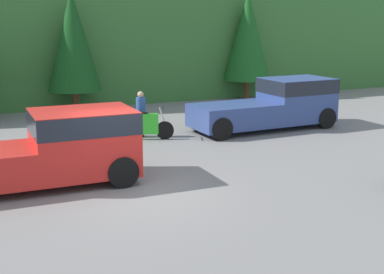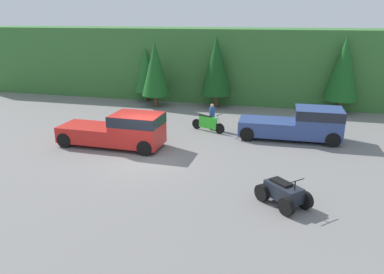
{
  "view_description": "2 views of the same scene",
  "coord_description": "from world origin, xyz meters",
  "px_view_note": "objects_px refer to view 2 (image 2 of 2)",
  "views": [
    {
      "loc": [
        -3.98,
        -12.27,
        4.29
      ],
      "look_at": [
        2.24,
        1.22,
        0.95
      ],
      "focal_mm": 50.0,
      "sensor_mm": 36.0,
      "label": 1
    },
    {
      "loc": [
        6.83,
        -16.55,
        6.9
      ],
      "look_at": [
        2.24,
        1.22,
        0.95
      ],
      "focal_mm": 35.0,
      "sensor_mm": 36.0,
      "label": 2
    }
  ],
  "objects_px": {
    "dirt_bike": "(208,124)",
    "rider_person": "(212,116)",
    "pickup_truck_red": "(121,129)",
    "pickup_truck_second": "(301,123)",
    "quad_atv": "(283,193)"
  },
  "relations": [
    {
      "from": "dirt_bike",
      "to": "rider_person",
      "type": "relative_size",
      "value": 1.34
    },
    {
      "from": "pickup_truck_red",
      "to": "rider_person",
      "type": "height_order",
      "value": "pickup_truck_red"
    },
    {
      "from": "pickup_truck_red",
      "to": "pickup_truck_second",
      "type": "relative_size",
      "value": 1.0
    },
    {
      "from": "pickup_truck_second",
      "to": "dirt_bike",
      "type": "distance_m",
      "value": 5.58
    },
    {
      "from": "quad_atv",
      "to": "rider_person",
      "type": "relative_size",
      "value": 1.34
    },
    {
      "from": "dirt_bike",
      "to": "quad_atv",
      "type": "relative_size",
      "value": 1.0
    },
    {
      "from": "quad_atv",
      "to": "rider_person",
      "type": "xyz_separation_m",
      "value": [
        -4.63,
        9.09,
        0.43
      ]
    },
    {
      "from": "dirt_bike",
      "to": "quad_atv",
      "type": "bearing_deg",
      "value": -39.38
    },
    {
      "from": "pickup_truck_second",
      "to": "pickup_truck_red",
      "type": "bearing_deg",
      "value": -159.82
    },
    {
      "from": "dirt_bike",
      "to": "pickup_truck_red",
      "type": "bearing_deg",
      "value": -112.54
    },
    {
      "from": "pickup_truck_second",
      "to": "dirt_bike",
      "type": "height_order",
      "value": "pickup_truck_second"
    },
    {
      "from": "pickup_truck_second",
      "to": "quad_atv",
      "type": "distance_m",
      "value": 8.42
    },
    {
      "from": "pickup_truck_red",
      "to": "rider_person",
      "type": "distance_m",
      "value": 6.1
    },
    {
      "from": "dirt_bike",
      "to": "rider_person",
      "type": "xyz_separation_m",
      "value": [
        0.16,
        0.42,
        0.41
      ]
    },
    {
      "from": "dirt_bike",
      "to": "quad_atv",
      "type": "height_order",
      "value": "same"
    }
  ]
}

